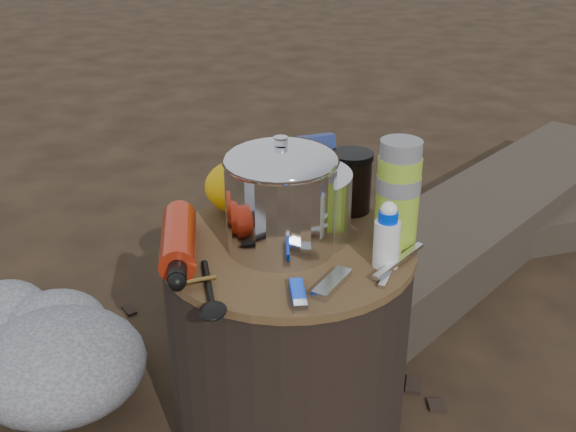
{
  "coord_description": "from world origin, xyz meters",
  "views": [
    {
      "loc": [
        0.05,
        -1.1,
        1.01
      ],
      "look_at": [
        0.0,
        0.0,
        0.48
      ],
      "focal_mm": 42.99,
      "sensor_mm": 36.0,
      "label": 1
    }
  ],
  "objects_px": {
    "stump": "(288,341)",
    "thermos": "(398,194)",
    "travel_mug": "(351,182)",
    "log_main": "(471,230)",
    "fuel_bottle": "(179,240)",
    "camping_pot": "(281,196)"
  },
  "relations": [
    {
      "from": "stump",
      "to": "camping_pot",
      "type": "distance_m",
      "value": 0.31
    },
    {
      "from": "thermos",
      "to": "travel_mug",
      "type": "xyz_separation_m",
      "value": [
        -0.08,
        0.13,
        -0.04
      ]
    },
    {
      "from": "fuel_bottle",
      "to": "thermos",
      "type": "distance_m",
      "value": 0.39
    },
    {
      "from": "stump",
      "to": "thermos",
      "type": "height_order",
      "value": "thermos"
    },
    {
      "from": "log_main",
      "to": "camping_pot",
      "type": "xyz_separation_m",
      "value": [
        -0.52,
        -0.76,
        0.44
      ]
    },
    {
      "from": "thermos",
      "to": "travel_mug",
      "type": "relative_size",
      "value": 1.61
    },
    {
      "from": "thermos",
      "to": "log_main",
      "type": "bearing_deg",
      "value": 66.82
    },
    {
      "from": "log_main",
      "to": "fuel_bottle",
      "type": "distance_m",
      "value": 1.13
    },
    {
      "from": "camping_pot",
      "to": "thermos",
      "type": "relative_size",
      "value": 1.01
    },
    {
      "from": "camping_pot",
      "to": "thermos",
      "type": "xyz_separation_m",
      "value": [
        0.2,
        0.02,
        -0.0
      ]
    },
    {
      "from": "stump",
      "to": "thermos",
      "type": "bearing_deg",
      "value": 6.63
    },
    {
      "from": "log_main",
      "to": "travel_mug",
      "type": "bearing_deg",
      "value": -83.81
    },
    {
      "from": "log_main",
      "to": "travel_mug",
      "type": "height_order",
      "value": "travel_mug"
    },
    {
      "from": "travel_mug",
      "to": "thermos",
      "type": "bearing_deg",
      "value": -60.08
    },
    {
      "from": "log_main",
      "to": "fuel_bottle",
      "type": "height_order",
      "value": "fuel_bottle"
    },
    {
      "from": "stump",
      "to": "travel_mug",
      "type": "xyz_separation_m",
      "value": [
        0.12,
        0.16,
        0.27
      ]
    },
    {
      "from": "thermos",
      "to": "travel_mug",
      "type": "bearing_deg",
      "value": 119.92
    },
    {
      "from": "stump",
      "to": "travel_mug",
      "type": "distance_m",
      "value": 0.33
    },
    {
      "from": "log_main",
      "to": "thermos",
      "type": "bearing_deg",
      "value": -74.01
    },
    {
      "from": "log_main",
      "to": "travel_mug",
      "type": "xyz_separation_m",
      "value": [
        -0.39,
        -0.61,
        0.4
      ]
    },
    {
      "from": "stump",
      "to": "thermos",
      "type": "xyz_separation_m",
      "value": [
        0.19,
        0.02,
        0.31
      ]
    },
    {
      "from": "log_main",
      "to": "fuel_bottle",
      "type": "bearing_deg",
      "value": -91.57
    }
  ]
}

